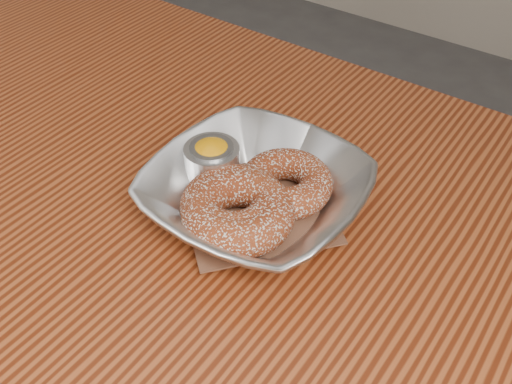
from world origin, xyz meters
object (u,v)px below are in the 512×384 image
Objects in this scene: table at (170,287)px; serving_bowl at (256,195)px; donut_front at (234,206)px; donut_back at (286,183)px; donut_extra at (238,212)px; ramekin at (212,162)px.

serving_bowl reaches higher than table.
serving_bowl reaches higher than donut_front.
donut_front is (0.06, 0.04, 0.13)m from table.
serving_bowl is 2.00× the size of donut_front.
donut_back is (0.08, 0.10, 0.13)m from table.
table is 5.59× the size of serving_bowl.
table is 0.15m from donut_extra.
donut_extra is 1.89× the size of ramekin.
donut_front reaches higher than table.
table is 10.79× the size of donut_extra.
table is 0.15m from ramekin.
donut_front is at bearing -103.32° from serving_bowl.
ramekin is (-0.07, 0.04, 0.00)m from donut_extra.
serving_bowl is 3.66× the size of ramekin.
donut_extra is (0.01, -0.01, 0.00)m from donut_front.
serving_bowl is 1.93× the size of donut_extra.
donut_front is 0.07m from ramekin.
ramekin reaches higher than donut_front.
ramekin is (-0.08, -0.02, 0.01)m from donut_back.
ramekin reaches higher than table.
ramekin reaches higher than donut_back.
donut_front is 0.01m from donut_extra.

